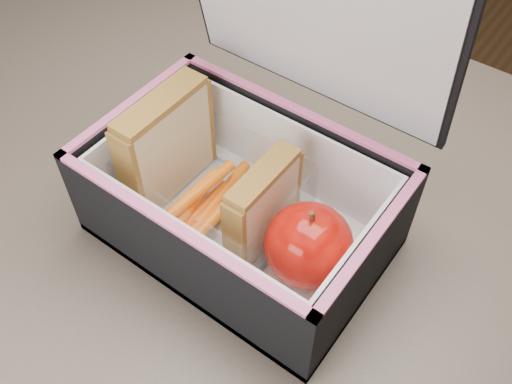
# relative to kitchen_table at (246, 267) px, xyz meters

# --- Properties ---
(kitchen_table) EXTENTS (1.20, 0.80, 0.75)m
(kitchen_table) POSITION_rel_kitchen_table_xyz_m (0.00, 0.00, 0.00)
(kitchen_table) COLOR brown
(kitchen_table) RESTS_ON ground
(lunch_bag) EXTENTS (0.28, 0.22, 0.28)m
(lunch_bag) POSITION_rel_kitchen_table_xyz_m (0.01, -0.01, 0.15)
(lunch_bag) COLOR black
(lunch_bag) RESTS_ON kitchen_table
(plastic_tub) EXTENTS (0.17, 0.12, 0.07)m
(plastic_tub) POSITION_rel_kitchen_table_xyz_m (-0.03, -0.02, 0.14)
(plastic_tub) COLOR white
(plastic_tub) RESTS_ON lunch_bag
(sandwich_left) EXTENTS (0.03, 0.10, 0.12)m
(sandwich_left) POSITION_rel_kitchen_table_xyz_m (-0.08, -0.02, 0.16)
(sandwich_left) COLOR tan
(sandwich_left) RESTS_ON plastic_tub
(sandwich_right) EXTENTS (0.02, 0.08, 0.09)m
(sandwich_right) POSITION_rel_kitchen_table_xyz_m (0.03, -0.02, 0.15)
(sandwich_right) COLOR tan
(sandwich_right) RESTS_ON plastic_tub
(carrot_sticks) EXTENTS (0.05, 0.14, 0.03)m
(carrot_sticks) POSITION_rel_kitchen_table_xyz_m (-0.03, -0.03, 0.12)
(carrot_sticks) COLOR #EF5F09
(carrot_sticks) RESTS_ON plastic_tub
(paper_napkin) EXTENTS (0.10, 0.10, 0.01)m
(paper_napkin) POSITION_rel_kitchen_table_xyz_m (0.09, -0.02, 0.11)
(paper_napkin) COLOR white
(paper_napkin) RESTS_ON lunch_bag
(red_apple) EXTENTS (0.09, 0.09, 0.08)m
(red_apple) POSITION_rel_kitchen_table_xyz_m (0.09, -0.02, 0.15)
(red_apple) COLOR #8B0405
(red_apple) RESTS_ON paper_napkin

